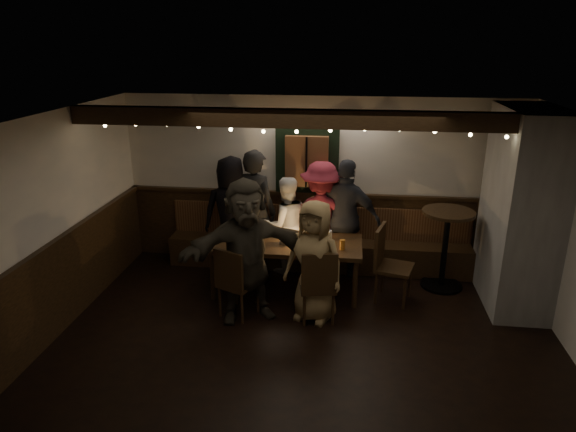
# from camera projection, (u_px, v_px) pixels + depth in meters

# --- Properties ---
(room) EXTENTS (6.02, 5.01, 2.62)m
(room) POSITION_uv_depth(u_px,v_px,m) (395.00, 223.00, 6.77)
(room) COLOR black
(room) RESTS_ON ground
(dining_table) EXTENTS (2.07, 0.89, 0.90)m
(dining_table) POSITION_uv_depth(u_px,v_px,m) (286.00, 246.00, 7.06)
(dining_table) COLOR black
(dining_table) RESTS_ON ground
(chair_near_left) EXTENTS (0.57, 0.57, 0.95)m
(chair_near_left) POSITION_uv_depth(u_px,v_px,m) (234.00, 279.00, 6.41)
(chair_near_left) COLOR black
(chair_near_left) RESTS_ON ground
(chair_near_right) EXTENTS (0.51, 0.51, 0.98)m
(chair_near_right) POSITION_uv_depth(u_px,v_px,m) (318.00, 283.00, 6.30)
(chair_near_right) COLOR black
(chair_near_right) RESTS_ON ground
(chair_end) EXTENTS (0.58, 0.58, 1.04)m
(chair_end) POSITION_uv_depth(u_px,v_px,m) (387.00, 260.00, 6.86)
(chair_end) COLOR black
(chair_end) RESTS_ON ground
(high_top) EXTENTS (0.72, 0.72, 1.14)m
(high_top) POSITION_uv_depth(u_px,v_px,m) (446.00, 239.00, 7.17)
(high_top) COLOR black
(high_top) RESTS_ON ground
(person_a) EXTENTS (0.95, 0.71, 1.75)m
(person_a) POSITION_uv_depth(u_px,v_px,m) (232.00, 213.00, 7.76)
(person_a) COLOR black
(person_a) RESTS_ON ground
(person_b) EXTENTS (0.80, 0.67, 1.87)m
(person_b) POSITION_uv_depth(u_px,v_px,m) (255.00, 210.00, 7.71)
(person_b) COLOR black
(person_b) RESTS_ON ground
(person_c) EXTENTS (0.88, 0.80, 1.48)m
(person_c) POSITION_uv_depth(u_px,v_px,m) (286.00, 225.00, 7.68)
(person_c) COLOR silver
(person_c) RESTS_ON ground
(person_d) EXTENTS (1.11, 0.64, 1.71)m
(person_d) POSITION_uv_depth(u_px,v_px,m) (321.00, 218.00, 7.66)
(person_d) COLOR maroon
(person_d) RESTS_ON ground
(person_e) EXTENTS (1.12, 0.73, 1.77)m
(person_e) POSITION_uv_depth(u_px,v_px,m) (346.00, 219.00, 7.52)
(person_e) COLOR #22252E
(person_e) RESTS_ON ground
(person_f) EXTENTS (1.77, 1.17, 1.83)m
(person_f) POSITION_uv_depth(u_px,v_px,m) (247.00, 251.00, 6.31)
(person_f) COLOR #332E25
(person_f) RESTS_ON ground
(person_g) EXTENTS (0.89, 0.72, 1.57)m
(person_g) POSITION_uv_depth(u_px,v_px,m) (314.00, 261.00, 6.33)
(person_g) COLOR #9A7D50
(person_g) RESTS_ON ground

